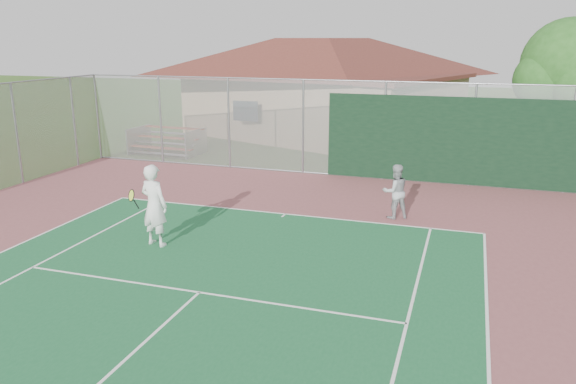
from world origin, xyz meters
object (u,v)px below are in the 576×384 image
Objects in this scene: tree at (571,68)px; player_grey_back at (395,192)px; player_white_front at (154,206)px; bleachers at (167,140)px; clubhouse at (322,77)px.

player_grey_back is at bearing -121.69° from tree.
player_white_front is (-10.60, -12.61, -2.82)m from tree.
tree reaches higher than player_white_front.
player_white_front is (5.56, -10.22, 0.43)m from bleachers.
tree is at bearing -118.51° from player_white_front.
clubhouse is 7.85× the size of player_white_front.
tree reaches higher than player_grey_back.
clubhouse is at bearing 157.29° from tree.
player_grey_back is (-5.32, -8.61, -3.07)m from tree.
clubhouse is at bearing -77.29° from player_white_front.
player_grey_back is (5.29, 4.00, -0.24)m from player_white_front.
tree is 16.72m from player_white_front.
bleachers is at bearing -171.57° from tree.
clubhouse is 2.73× the size of tree.
player_white_front is 1.31× the size of player_grey_back.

